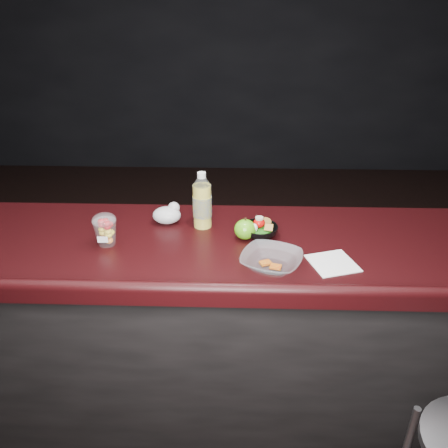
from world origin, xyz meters
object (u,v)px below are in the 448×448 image
(fruit_cup, at_px, (105,229))
(takeout_bowl, at_px, (271,261))
(lemonade_bottle, at_px, (202,204))
(snack_bowl, at_px, (260,230))
(green_apple, at_px, (245,229))

(fruit_cup, bearing_deg, takeout_bowl, -13.00)
(lemonade_bottle, height_order, fruit_cup, lemonade_bottle)
(fruit_cup, bearing_deg, snack_bowl, 8.24)
(lemonade_bottle, distance_m, fruit_cup, 0.41)
(snack_bowl, bearing_deg, takeout_bowl, -82.08)
(green_apple, distance_m, snack_bowl, 0.07)
(green_apple, height_order, snack_bowl, green_apple)
(lemonade_bottle, relative_size, takeout_bowl, 0.87)
(lemonade_bottle, distance_m, green_apple, 0.22)
(green_apple, xyz_separation_m, takeout_bowl, (0.09, -0.22, -0.01))
(green_apple, distance_m, takeout_bowl, 0.24)
(takeout_bowl, bearing_deg, lemonade_bottle, 130.74)
(lemonade_bottle, bearing_deg, fruit_cup, -155.37)
(takeout_bowl, bearing_deg, green_apple, 113.48)
(snack_bowl, bearing_deg, fruit_cup, -171.76)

